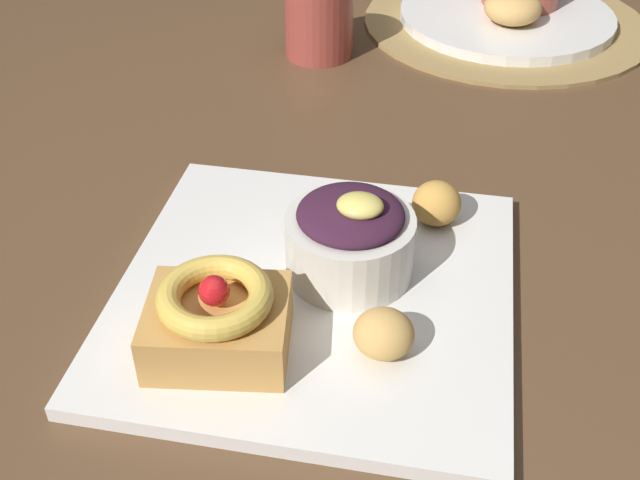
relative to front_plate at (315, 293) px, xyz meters
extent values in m
cube|color=brown|center=(-0.02, 0.21, -0.03)|extent=(1.39, 1.05, 0.04)
cylinder|color=brown|center=(-0.62, 0.64, -0.39)|extent=(0.07, 0.07, 0.69)
cylinder|color=#997A47|center=(0.14, 0.54, 0.00)|extent=(0.35, 0.35, 0.00)
cube|color=white|center=(0.00, 0.00, 0.00)|extent=(0.28, 0.28, 0.01)
cube|color=#C68E47|center=(-0.05, -0.07, 0.02)|extent=(0.10, 0.09, 0.04)
torus|color=#E5BC4C|center=(-0.05, -0.07, 0.05)|extent=(0.08, 0.08, 0.02)
sphere|color=red|center=(-0.05, -0.07, 0.06)|extent=(0.02, 0.02, 0.02)
cylinder|color=silver|center=(0.02, 0.02, 0.03)|extent=(0.09, 0.09, 0.05)
ellipsoid|color=#38192D|center=(0.02, 0.02, 0.06)|extent=(0.08, 0.08, 0.02)
ellipsoid|color=#EAD666|center=(0.03, 0.02, 0.07)|extent=(0.03, 0.03, 0.01)
ellipsoid|color=tan|center=(0.06, -0.06, 0.02)|extent=(0.04, 0.04, 0.03)
ellipsoid|color=gold|center=(0.08, 0.10, 0.02)|extent=(0.04, 0.04, 0.04)
cylinder|color=white|center=(0.14, 0.54, 0.01)|extent=(0.26, 0.26, 0.01)
ellipsoid|color=tan|center=(0.14, 0.50, 0.03)|extent=(0.07, 0.07, 0.04)
cylinder|color=#993D33|center=(-0.08, 0.41, 0.04)|extent=(0.08, 0.08, 0.09)
camera|label=1|loc=(0.08, -0.42, 0.39)|focal=44.05mm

